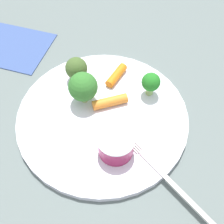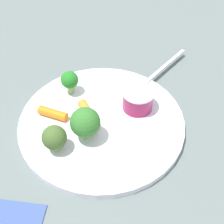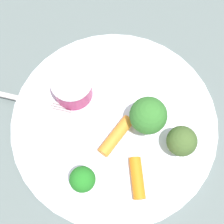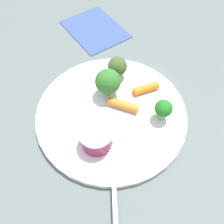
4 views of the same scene
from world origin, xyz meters
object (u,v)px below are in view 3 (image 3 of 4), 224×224
plate (114,123)px  broccoli_floret_2 (182,141)px  sauce_cup (73,88)px  fork (6,95)px  broccoli_floret_1 (83,180)px  broccoli_floret_0 (148,116)px  carrot_stick_1 (137,178)px  carrot_stick_0 (116,136)px

plate → broccoli_floret_2: broccoli_floret_2 is taller
sauce_cup → fork: sauce_cup is taller
broccoli_floret_2 → sauce_cup: bearing=-64.2°
sauce_cup → broccoli_floret_2: (-0.07, 0.14, 0.01)m
sauce_cup → broccoli_floret_1: broccoli_floret_1 is taller
plate → broccoli_floret_0: size_ratio=4.70×
carrot_stick_1 → sauce_cup: bearing=-89.9°
fork → sauce_cup: bearing=147.0°
broccoli_floret_1 → fork: size_ratio=0.29×
sauce_cup → broccoli_floret_0: broccoli_floret_0 is taller
sauce_cup → broccoli_floret_2: size_ratio=1.19×
broccoli_floret_0 → broccoli_floret_2: bearing=108.0°
broccoli_floret_0 → fork: bearing=-47.7°
broccoli_floret_0 → carrot_stick_0: (0.04, -0.01, -0.03)m
carrot_stick_0 → fork: (0.09, -0.14, -0.01)m
carrot_stick_0 → fork: bearing=-56.9°
broccoli_floret_2 → carrot_stick_0: size_ratio=0.79×
carrot_stick_0 → fork: 0.16m
plate → fork: fork is taller
carrot_stick_1 → broccoli_floret_1: bearing=-30.8°
plate → carrot_stick_0: carrot_stick_0 is taller
plate → sauce_cup: size_ratio=5.09×
broccoli_floret_1 → carrot_stick_1: bearing=149.2°
plate → carrot_stick_1: 0.08m
broccoli_floret_1 → carrot_stick_1: size_ratio=0.87×
broccoli_floret_1 → fork: broccoli_floret_1 is taller
broccoli_floret_1 → carrot_stick_0: bearing=-158.9°
sauce_cup → broccoli_floret_0: 0.11m
broccoli_floret_1 → fork: (0.02, -0.16, -0.03)m
sauce_cup → broccoli_floret_1: (0.06, 0.11, 0.01)m
broccoli_floret_1 → broccoli_floret_2: bearing=166.1°
broccoli_floret_2 → fork: size_ratio=0.30×
broccoli_floret_0 → plate: bearing=-42.6°
plate → sauce_cup: 0.07m
carrot_stick_1 → fork: (0.08, -0.20, -0.01)m
sauce_cup → broccoli_floret_2: 0.16m
sauce_cup → fork: size_ratio=0.35×
broccoli_floret_2 → carrot_stick_1: bearing=2.4°
plate → broccoli_floret_1: bearing=30.3°
broccoli_floret_1 → sauce_cup: bearing=-116.8°
carrot_stick_0 → sauce_cup: bearing=-83.2°
broccoli_floret_1 → broccoli_floret_2: 0.13m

